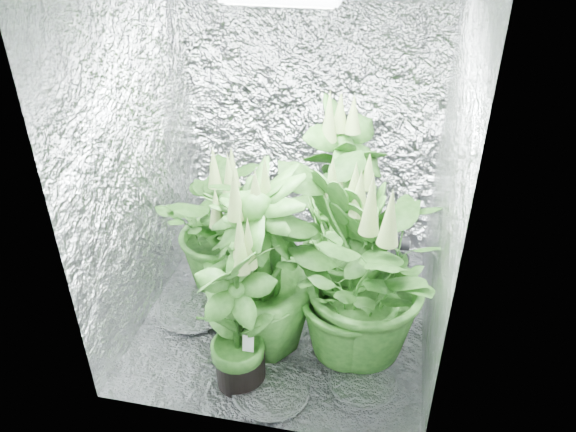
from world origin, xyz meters
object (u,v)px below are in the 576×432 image
(plant_a, at_px, (225,225))
(circulation_fan, at_px, (397,249))
(plant_b, at_px, (342,192))
(plant_h, at_px, (260,266))
(plant_e, at_px, (359,279))
(plant_g, at_px, (348,250))
(plant_d, at_px, (241,262))
(plant_c, at_px, (328,239))
(plant_f, at_px, (238,317))

(plant_a, bearing_deg, circulation_fan, 21.05)
(plant_b, relative_size, circulation_fan, 3.89)
(plant_h, xyz_separation_m, circulation_fan, (0.70, 0.88, -0.40))
(plant_h, bearing_deg, plant_e, 0.83)
(plant_g, bearing_deg, plant_e, -70.78)
(plant_b, bearing_deg, plant_a, -154.16)
(plant_b, xyz_separation_m, plant_d, (-0.48, -0.61, -0.16))
(plant_g, bearing_deg, plant_d, -173.55)
(plant_c, distance_m, circulation_fan, 0.59)
(plant_a, bearing_deg, plant_h, -54.84)
(plant_b, relative_size, plant_d, 1.35)
(plant_a, distance_m, plant_g, 0.80)
(plant_a, relative_size, plant_f, 1.01)
(circulation_fan, bearing_deg, plant_b, -176.03)
(plant_h, height_order, circulation_fan, plant_h)
(plant_g, xyz_separation_m, circulation_fan, (0.28, 0.63, -0.39))
(plant_a, relative_size, plant_b, 0.80)
(plant_a, distance_m, plant_e, 0.97)
(plant_d, relative_size, plant_f, 0.94)
(plant_b, height_order, plant_f, plant_b)
(plant_d, xyz_separation_m, circulation_fan, (0.86, 0.69, -0.27))
(plant_b, relative_size, plant_h, 1.07)
(plant_d, distance_m, plant_f, 0.49)
(plant_c, xyz_separation_m, plant_h, (-0.28, -0.55, 0.16))
(plant_d, bearing_deg, plant_c, 40.22)
(plant_g, bearing_deg, plant_b, 100.17)
(plant_h, bearing_deg, plant_d, 130.10)
(plant_b, height_order, plant_h, plant_b)
(plant_b, bearing_deg, plant_d, -128.04)
(plant_d, relative_size, circulation_fan, 2.88)
(plant_c, bearing_deg, plant_e, -66.92)
(plant_e, relative_size, circulation_fan, 3.75)
(plant_c, bearing_deg, circulation_fan, 37.65)
(plant_b, xyz_separation_m, plant_g, (0.10, -0.55, -0.04))
(plant_f, relative_size, plant_g, 0.86)
(plant_c, height_order, plant_e, plant_e)
(plant_c, xyz_separation_m, plant_e, (0.23, -0.54, 0.16))
(plant_c, height_order, plant_h, plant_h)
(plant_g, height_order, plant_h, plant_h)
(circulation_fan, bearing_deg, plant_c, -150.24)
(plant_f, xyz_separation_m, circulation_fan, (0.74, 1.17, -0.30))
(plant_a, distance_m, plant_d, 0.35)
(plant_f, bearing_deg, plant_d, 103.73)
(plant_e, height_order, plant_f, plant_e)
(plant_b, distance_m, plant_h, 0.86)
(plant_d, distance_m, plant_g, 0.59)
(plant_g, bearing_deg, plant_a, 163.30)
(plant_e, xyz_separation_m, plant_h, (-0.51, -0.01, 0.00))
(plant_e, height_order, plant_g, plant_e)
(plant_e, relative_size, plant_h, 1.03)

